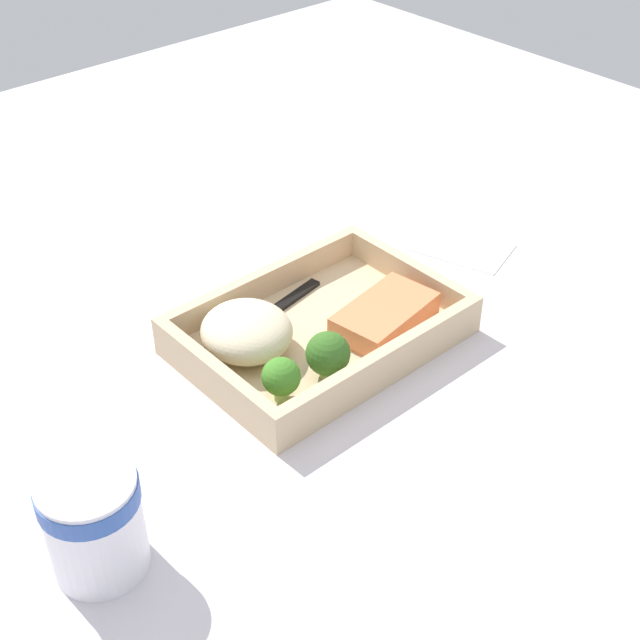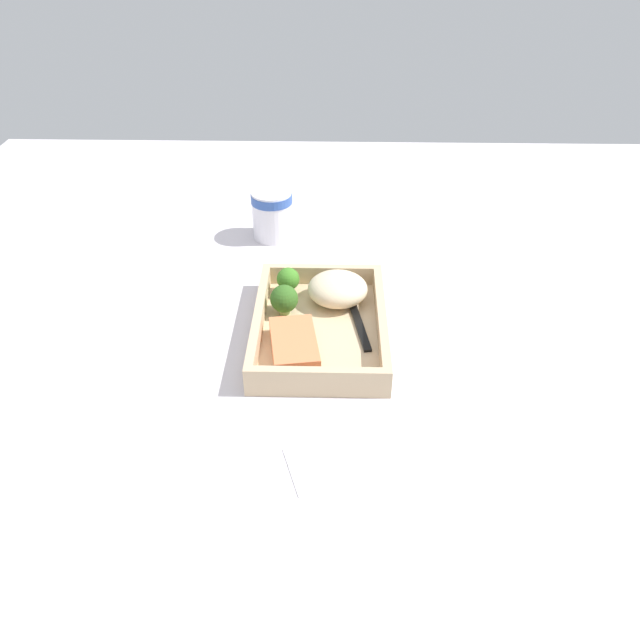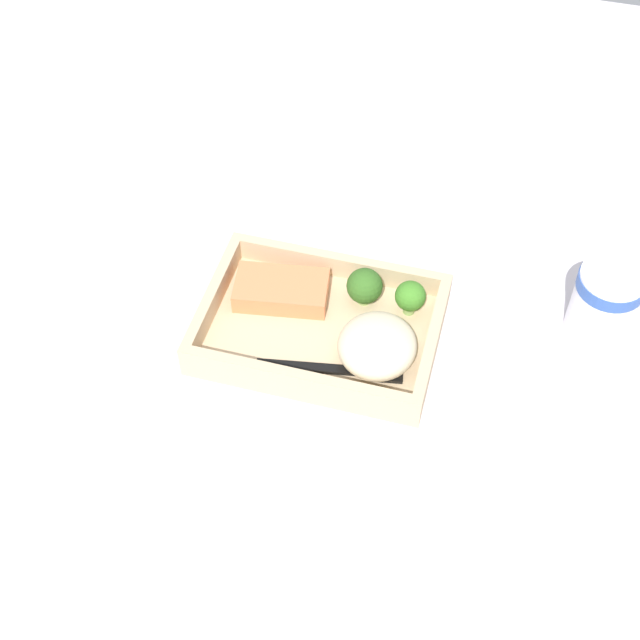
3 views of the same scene
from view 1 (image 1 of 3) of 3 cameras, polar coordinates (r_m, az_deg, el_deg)
name	(u,v)px [view 1 (image 1 of 3)]	position (r cm, az deg, el deg)	size (l,w,h in cm)	color
ground_plane	(320,350)	(88.35, 0.00, -1.92)	(160.00, 160.00, 2.00)	silver
takeout_tray	(320,337)	(87.36, 0.00, -1.10)	(26.21, 18.56, 1.20)	#CFB38A
tray_rim	(320,320)	(86.11, 0.00, -0.02)	(26.21, 18.56, 2.92)	#CFB38A
salmon_fillet	(385,316)	(87.40, 4.16, 0.28)	(10.54, 5.97, 2.40)	#EA804F
mashed_potatoes	(247,331)	(83.67, -4.72, -0.73)	(8.52, 8.99, 4.53)	beige
broccoli_floret_1	(281,378)	(77.86, -2.50, -3.70)	(3.49, 3.49, 4.39)	#87AD5B
broccoli_floret_2	(328,354)	(80.41, 0.51, -2.21)	(4.12, 4.12, 4.59)	#8BA85A
fork	(259,321)	(88.24, -3.95, -0.10)	(15.85, 4.28, 0.44)	black
paper_cup	(93,519)	(66.91, -14.32, -12.24)	(7.30, 7.30, 8.80)	white
receipt_slip	(459,246)	(103.38, 8.91, 4.71)	(7.20, 11.20, 0.24)	white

